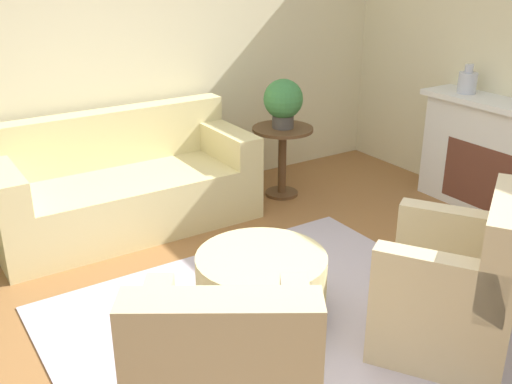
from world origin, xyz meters
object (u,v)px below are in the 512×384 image
ottoman_table (261,279)px  vase_mantel_near (467,82)px  side_table (282,149)px  couch (124,188)px  armchair_right (456,290)px  potted_plant_on_side_table (283,101)px

ottoman_table → vase_mantel_near: vase_mantel_near is taller
ottoman_table → side_table: (1.34, 1.67, 0.18)m
couch → armchair_right: armchair_right is taller
couch → potted_plant_on_side_table: (1.55, -0.17, 0.60)m
armchair_right → potted_plant_on_side_table: (0.53, 2.55, 0.55)m
vase_mantel_near → potted_plant_on_side_table: size_ratio=0.57×
side_table → potted_plant_on_side_table: 0.47m
armchair_right → potted_plant_on_side_table: bearing=78.3°
vase_mantel_near → potted_plant_on_side_table: (-1.37, 0.97, -0.20)m
ottoman_table → vase_mantel_near: 2.93m
couch → armchair_right: 2.90m
couch → side_table: bearing=-6.2°
vase_mantel_near → potted_plant_on_side_table: bearing=144.8°
side_table → vase_mantel_near: vase_mantel_near is taller
armchair_right → side_table: bearing=78.3°
ottoman_table → armchair_right: bearing=-47.1°
vase_mantel_near → potted_plant_on_side_table: vase_mantel_near is taller
couch → ottoman_table: couch is taller
side_table → vase_mantel_near: 1.81m
couch → armchair_right: (1.02, -2.72, 0.04)m
armchair_right → potted_plant_on_side_table: potted_plant_on_side_table is taller
ottoman_table → couch: bearing=96.5°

